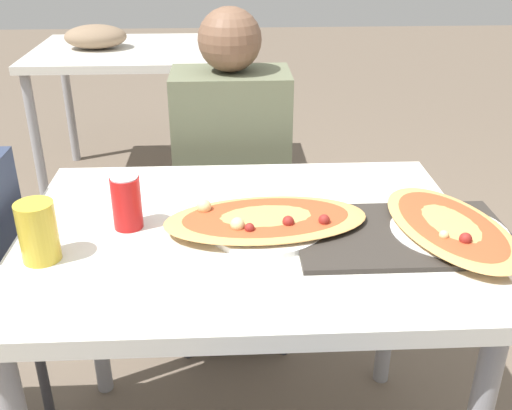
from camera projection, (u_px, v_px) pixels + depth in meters
name	position (u px, v px, depth m)	size (l,w,h in m)	color
dining_table	(247.00, 263.00, 1.40)	(1.02, 0.76, 0.76)	silver
chair_far_seated	(232.00, 195.00, 2.11)	(0.40, 0.40, 0.89)	#2D3851
person_seated	(232.00, 161.00, 1.93)	(0.37, 0.25, 1.16)	#2D2D38
pizza_main	(265.00, 220.00, 1.36)	(0.48, 0.27, 0.06)	white
soda_can	(127.00, 202.00, 1.34)	(0.07, 0.07, 0.12)	red
drink_glass	(38.00, 232.00, 1.22)	(0.08, 0.08, 0.13)	gold
serving_tray	(402.00, 234.00, 1.33)	(0.48, 0.29, 0.01)	#332D28
pizza_second	(450.00, 228.00, 1.32)	(0.31, 0.45, 0.05)	white
background_table	(133.00, 59.00, 3.17)	(1.10, 0.80, 0.88)	silver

